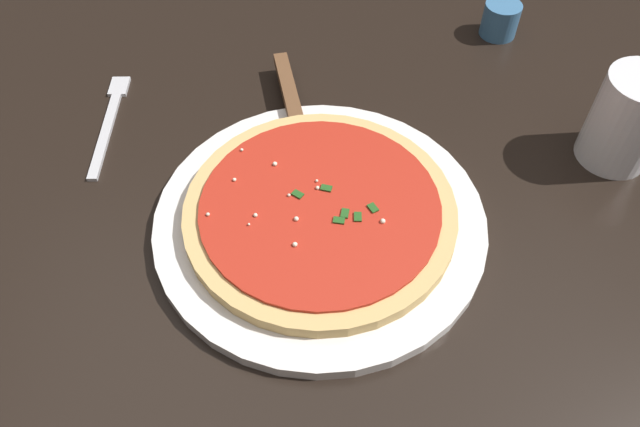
% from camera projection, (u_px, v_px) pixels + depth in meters
% --- Properties ---
extents(restaurant_table, '(1.06, 0.89, 0.77)m').
position_uv_depth(restaurant_table, '(302.00, 268.00, 0.79)').
color(restaurant_table, black).
rests_on(restaurant_table, ground_plane).
extents(serving_plate, '(0.36, 0.36, 0.02)m').
position_uv_depth(serving_plate, '(320.00, 221.00, 0.66)').
color(serving_plate, white).
rests_on(serving_plate, restaurant_table).
extents(pizza, '(0.29, 0.29, 0.02)m').
position_uv_depth(pizza, '(320.00, 211.00, 0.65)').
color(pizza, '#DBB26B').
rests_on(pizza, serving_plate).
extents(pizza_server, '(0.09, 0.22, 0.01)m').
position_uv_depth(pizza_server, '(293.00, 110.00, 0.75)').
color(pizza_server, silver).
rests_on(pizza_server, serving_plate).
extents(cup_tall_drink, '(0.08, 0.08, 0.11)m').
position_uv_depth(cup_tall_drink, '(628.00, 120.00, 0.69)').
color(cup_tall_drink, silver).
rests_on(cup_tall_drink, restaurant_table).
extents(cup_small_sauce, '(0.05, 0.05, 0.05)m').
position_uv_depth(cup_small_sauce, '(500.00, 20.00, 0.87)').
color(cup_small_sauce, teal).
rests_on(cup_small_sauce, restaurant_table).
extents(fork, '(0.03, 0.19, 0.00)m').
position_uv_depth(fork, '(110.00, 119.00, 0.77)').
color(fork, silver).
rests_on(fork, restaurant_table).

